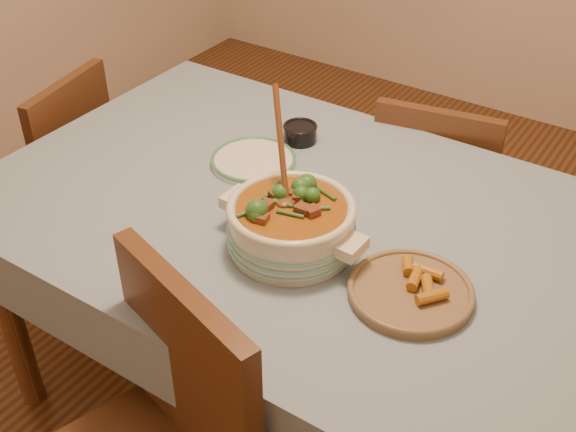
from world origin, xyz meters
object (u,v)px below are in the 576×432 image
(chair_left, at_px, (58,172))
(white_plate, at_px, (254,160))
(dining_table, at_px, (304,240))
(chair_far, at_px, (434,194))
(condiment_bowl, at_px, (300,132))
(fried_plate, at_px, (411,290))
(stew_casserole, at_px, (291,221))

(chair_left, bearing_deg, white_plate, 82.32)
(dining_table, relative_size, chair_far, 2.04)
(condiment_bowl, bearing_deg, dining_table, -55.16)
(fried_plate, height_order, chair_left, chair_left)
(fried_plate, bearing_deg, stew_casserole, 179.78)
(stew_casserole, xyz_separation_m, white_plate, (-0.29, 0.25, -0.06))
(stew_casserole, xyz_separation_m, chair_left, (-1.10, 0.20, -0.36))
(condiment_bowl, relative_size, chair_far, 0.15)
(chair_left, bearing_deg, stew_casserole, 68.57)
(white_plate, height_order, chair_left, chair_left)
(white_plate, distance_m, fried_plate, 0.65)
(dining_table, xyz_separation_m, stew_casserole, (0.05, -0.14, 0.17))
(stew_casserole, bearing_deg, chair_far, 87.09)
(stew_casserole, distance_m, chair_left, 1.18)
(chair_left, bearing_deg, chair_far, 106.58)
(chair_far, relative_size, chair_left, 1.00)
(stew_casserole, distance_m, condiment_bowl, 0.50)
(fried_plate, bearing_deg, chair_far, 108.47)
(stew_casserole, height_order, fried_plate, stew_casserole)
(dining_table, distance_m, chair_far, 0.70)
(white_plate, distance_m, condiment_bowl, 0.18)
(dining_table, relative_size, white_plate, 5.48)
(dining_table, relative_size, condiment_bowl, 14.07)
(dining_table, xyz_separation_m, condiment_bowl, (-0.20, 0.29, 0.12))
(stew_casserole, xyz_separation_m, fried_plate, (0.31, -0.00, -0.06))
(stew_casserole, bearing_deg, dining_table, 109.89)
(stew_casserole, bearing_deg, condiment_bowl, 120.47)
(white_plate, height_order, condiment_bowl, condiment_bowl)
(dining_table, xyz_separation_m, chair_far, (0.09, 0.66, -0.20))
(fried_plate, xyz_separation_m, chair_far, (-0.27, 0.80, -0.31))
(condiment_bowl, bearing_deg, fried_plate, -37.39)
(dining_table, height_order, chair_far, chair_far)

